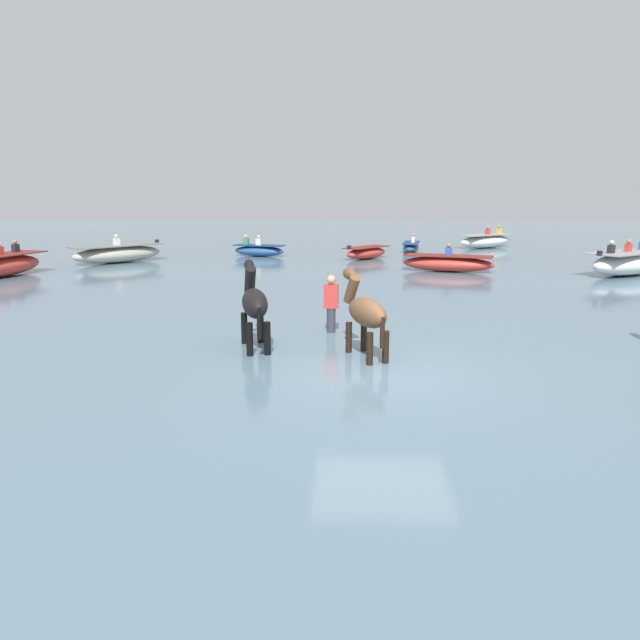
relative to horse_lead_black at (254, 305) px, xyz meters
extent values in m
plane|color=gray|center=(2.55, -1.65, -1.22)|extent=(120.00, 120.00, 0.00)
cube|color=slate|center=(2.55, 8.35, -1.06)|extent=(90.00, 90.00, 0.32)
ellipsoid|color=black|center=(0.02, -0.08, 0.05)|extent=(0.87, 1.52, 0.58)
cylinder|color=black|center=(-0.28, 0.36, -0.73)|extent=(0.13, 0.13, 0.98)
cylinder|color=black|center=(0.05, 0.45, -0.73)|extent=(0.13, 0.13, 0.98)
cylinder|color=black|center=(-0.01, -0.61, -0.73)|extent=(0.13, 0.13, 0.98)
cylinder|color=black|center=(0.33, -0.52, -0.73)|extent=(0.13, 0.13, 0.98)
cylinder|color=black|center=(-0.18, 0.65, 0.41)|extent=(0.36, 0.57, 0.66)
ellipsoid|color=black|center=(-0.22, 0.79, 0.72)|extent=(0.33, 0.53, 0.25)
cylinder|color=black|center=(0.21, -0.74, -0.22)|extent=(0.09, 0.09, 0.62)
ellipsoid|color=brown|center=(2.27, -0.62, -0.01)|extent=(0.99, 1.45, 0.55)
cylinder|color=black|center=(1.92, -0.25, -0.75)|extent=(0.13, 0.13, 0.93)
cylinder|color=black|center=(2.22, -0.11, -0.75)|extent=(0.13, 0.13, 0.93)
cylinder|color=black|center=(2.32, -1.12, -0.75)|extent=(0.13, 0.13, 0.93)
cylinder|color=black|center=(2.62, -0.99, -0.75)|extent=(0.13, 0.13, 0.93)
cylinder|color=brown|center=(1.97, 0.04, 0.34)|extent=(0.40, 0.55, 0.63)
ellipsoid|color=brown|center=(1.92, 0.16, 0.63)|extent=(0.37, 0.51, 0.24)
cylinder|color=black|center=(2.54, -1.21, -0.26)|extent=(0.09, 0.09, 0.59)
ellipsoid|color=#28518E|center=(-2.57, 17.61, -0.64)|extent=(2.71, 1.55, 0.51)
cube|color=navy|center=(-2.57, 17.61, -0.37)|extent=(2.60, 1.49, 0.04)
cube|color=#388E51|center=(-3.24, 17.84, -0.20)|extent=(0.30, 0.24, 0.30)
sphere|color=tan|center=(-3.24, 17.84, 0.04)|extent=(0.18, 0.18, 0.18)
cube|color=white|center=(-2.57, 17.59, -0.20)|extent=(0.30, 0.24, 0.30)
sphere|color=beige|center=(-2.57, 17.59, 0.04)|extent=(0.18, 0.18, 0.18)
ellipsoid|color=#28518E|center=(5.06, 20.25, -0.68)|extent=(1.20, 2.64, 0.45)
cube|color=navy|center=(5.06, 20.25, -0.43)|extent=(1.15, 2.54, 0.04)
cube|color=black|center=(5.25, 21.46, -0.36)|extent=(0.18, 0.14, 0.18)
cube|color=white|center=(5.16, 20.24, -0.26)|extent=(0.22, 0.28, 0.30)
sphere|color=#A37556|center=(5.16, 20.24, -0.02)|extent=(0.18, 0.18, 0.18)
ellipsoid|color=#BC382D|center=(5.78, 12.34, -0.60)|extent=(3.74, 2.02, 0.60)
cube|color=maroon|center=(5.78, 12.34, -0.27)|extent=(3.59, 1.94, 0.04)
cube|color=black|center=(4.13, 12.80, -0.20)|extent=(0.16, 0.19, 0.18)
cube|color=#3356A8|center=(5.78, 12.34, -0.10)|extent=(0.30, 0.24, 0.30)
sphere|color=#A37556|center=(5.78, 12.34, 0.14)|extent=(0.18, 0.18, 0.18)
ellipsoid|color=silver|center=(9.42, 22.69, -0.55)|extent=(3.78, 3.31, 0.71)
cube|color=gray|center=(9.42, 22.69, -0.17)|extent=(3.63, 3.18, 0.04)
cube|color=gold|center=(10.27, 23.32, 0.00)|extent=(0.32, 0.30, 0.30)
sphere|color=#A37556|center=(10.27, 23.32, 0.24)|extent=(0.18, 0.18, 0.18)
cube|color=red|center=(9.49, 22.59, 0.00)|extent=(0.32, 0.30, 0.30)
sphere|color=#A37556|center=(9.49, 22.59, 0.24)|extent=(0.18, 0.18, 0.18)
ellipsoid|color=silver|center=(12.50, 11.71, -0.48)|extent=(4.20, 3.69, 0.85)
cube|color=gray|center=(12.50, 11.71, -0.03)|extent=(4.03, 3.54, 0.04)
cube|color=black|center=(10.92, 10.53, 0.04)|extent=(0.19, 0.20, 0.18)
cube|color=red|center=(12.46, 11.76, 0.14)|extent=(0.32, 0.30, 0.30)
sphere|color=#A37556|center=(12.46, 11.76, 0.38)|extent=(0.18, 0.18, 0.18)
cube|color=#232328|center=(11.54, 11.08, 0.14)|extent=(0.32, 0.30, 0.30)
sphere|color=beige|center=(11.54, 11.08, 0.38)|extent=(0.18, 0.18, 0.18)
ellipsoid|color=#BC382D|center=(2.64, 16.74, -0.64)|extent=(2.42, 2.63, 0.53)
cube|color=maroon|center=(2.64, 16.74, -0.35)|extent=(2.32, 2.52, 0.04)
cube|color=black|center=(1.83, 15.77, -0.28)|extent=(0.20, 0.19, 0.18)
ellipsoid|color=#B2AD9E|center=(-8.47, 14.65, -0.53)|extent=(3.77, 3.95, 0.73)
cube|color=slate|center=(-8.47, 14.65, -0.15)|extent=(3.62, 3.80, 0.04)
cube|color=black|center=(-7.13, 16.12, -0.08)|extent=(0.20, 0.20, 0.18)
cube|color=white|center=(-8.48, 14.67, 0.02)|extent=(0.31, 0.31, 0.30)
sphere|color=beige|center=(-8.48, 14.67, 0.26)|extent=(0.18, 0.18, 0.18)
cube|color=#232328|center=(-11.09, 11.04, 0.07)|extent=(0.24, 0.29, 0.30)
sphere|color=#A37556|center=(-11.09, 11.04, 0.31)|extent=(0.18, 0.18, 0.18)
cube|color=red|center=(-11.09, 9.94, 0.07)|extent=(0.24, 0.29, 0.30)
cylinder|color=#383842|center=(1.51, 1.50, -0.78)|extent=(0.20, 0.20, 0.88)
cube|color=red|center=(1.51, 1.50, -0.07)|extent=(0.33, 0.21, 0.54)
sphere|color=tan|center=(1.51, 1.50, 0.31)|extent=(0.20, 0.20, 0.20)
camera|label=1|loc=(1.97, -12.10, 2.29)|focal=34.36mm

